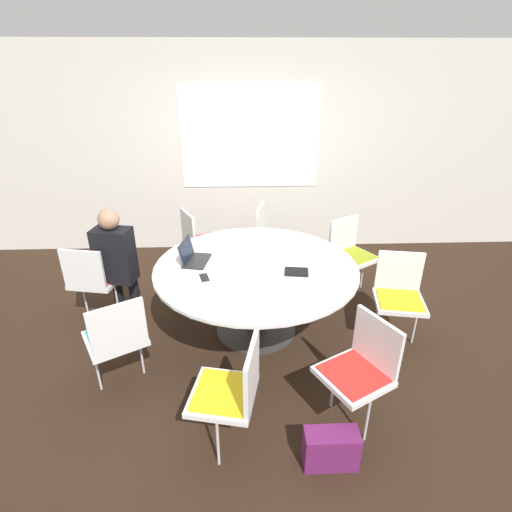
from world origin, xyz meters
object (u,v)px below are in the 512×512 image
(chair_0, at_px, (92,277))
(person_0, at_px, (116,257))
(chair_1, at_px, (116,335))
(chair_4, at_px, (399,291))
(chair_7, at_px, (199,238))
(cell_phone, at_px, (204,277))
(laptop, at_px, (192,256))
(chair_2, at_px, (233,388))
(spiral_notebook, at_px, (296,272))
(chair_5, at_px, (350,250))
(chair_6, at_px, (271,232))
(handbag, at_px, (331,448))
(chair_3, at_px, (361,365))

(chair_0, height_order, person_0, person_0)
(chair_1, height_order, chair_4, same)
(chair_0, relative_size, chair_7, 1.00)
(cell_phone, bearing_deg, laptop, 112.37)
(chair_0, relative_size, chair_2, 1.00)
(person_0, relative_size, spiral_notebook, 5.33)
(chair_1, height_order, chair_5, same)
(chair_6, bearing_deg, laptop, -21.68)
(chair_0, bearing_deg, chair_7, 54.51)
(chair_6, bearing_deg, person_0, -43.93)
(spiral_notebook, bearing_deg, person_0, 166.09)
(chair_2, bearing_deg, chair_0, 53.96)
(chair_1, xyz_separation_m, chair_7, (0.47, 1.90, 0.00))
(chair_6, distance_m, chair_7, 0.90)
(chair_1, xyz_separation_m, chair_2, (0.92, -0.59, 0.00))
(chair_5, distance_m, handbag, 2.39)
(chair_6, distance_m, spiral_notebook, 1.49)
(chair_0, bearing_deg, chair_4, 2.92)
(chair_6, height_order, handbag, chair_6)
(chair_4, bearing_deg, laptop, 1.77)
(chair_1, relative_size, chair_4, 1.00)
(chair_7, bearing_deg, person_0, -64.86)
(chair_4, height_order, cell_phone, chair_4)
(chair_5, bearing_deg, cell_phone, 0.22)
(chair_7, distance_m, handbag, 2.91)
(chair_3, relative_size, chair_7, 1.00)
(chair_3, bearing_deg, chair_5, -40.47)
(chair_2, relative_size, chair_6, 1.00)
(chair_0, distance_m, chair_7, 1.35)
(chair_6, height_order, cell_phone, chair_6)
(chair_2, height_order, person_0, person_0)
(chair_2, bearing_deg, chair_6, 2.23)
(chair_6, height_order, spiral_notebook, chair_6)
(chair_3, distance_m, chair_5, 1.95)
(chair_6, xyz_separation_m, cell_phone, (-0.70, -1.53, 0.22))
(chair_1, xyz_separation_m, cell_phone, (0.66, 0.51, 0.22))
(chair_0, height_order, chair_2, same)
(chair_3, height_order, spiral_notebook, chair_3)
(chair_2, relative_size, chair_3, 1.00)
(cell_phone, bearing_deg, chair_7, 97.57)
(chair_4, relative_size, person_0, 0.71)
(chair_5, height_order, cell_phone, chair_5)
(handbag, bearing_deg, chair_5, 73.67)
(chair_6, distance_m, handbag, 2.86)
(chair_2, distance_m, chair_4, 1.92)
(chair_4, distance_m, laptop, 1.97)
(chair_5, xyz_separation_m, cell_phone, (-1.56, -0.98, 0.22))
(chair_7, height_order, cell_phone, chair_7)
(chair_3, distance_m, chair_7, 2.68)
(person_0, bearing_deg, chair_7, 61.86)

